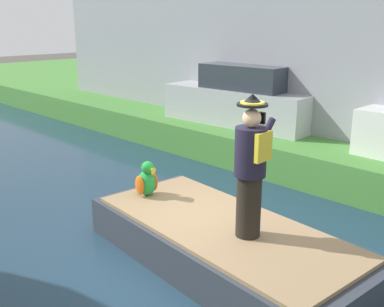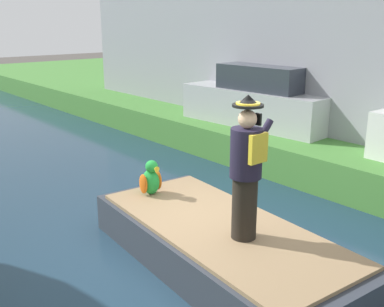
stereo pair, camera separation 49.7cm
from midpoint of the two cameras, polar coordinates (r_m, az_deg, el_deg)
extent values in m
plane|color=#4C4742|center=(6.94, -0.71, -13.13)|extent=(80.00, 80.00, 0.00)
cube|color=#1E384C|center=(6.91, -0.71, -12.76)|extent=(6.44, 48.00, 0.10)
cube|color=#333842|center=(6.52, 1.66, -11.38)|extent=(2.16, 4.34, 0.56)
cube|color=#997A56|center=(6.39, 1.68, -8.96)|extent=(1.98, 3.99, 0.05)
cylinder|color=black|center=(5.91, 4.65, -6.54)|extent=(0.32, 0.32, 0.82)
cylinder|color=black|center=(5.67, 4.81, 0.18)|extent=(0.40, 0.40, 0.62)
cube|color=gold|center=(5.53, 6.33, 0.79)|extent=(0.28, 0.06, 0.36)
sphere|color=#DBA884|center=(5.57, 4.91, 4.38)|extent=(0.23, 0.23, 0.23)
cylinder|color=black|center=(5.54, 4.96, 6.06)|extent=(0.38, 0.38, 0.03)
cone|color=black|center=(5.53, 4.97, 6.77)|extent=(0.26, 0.26, 0.12)
cylinder|color=gold|center=(5.53, 4.96, 6.31)|extent=(0.29, 0.29, 0.02)
cylinder|color=black|center=(5.77, 6.58, 2.25)|extent=(0.38, 0.09, 0.43)
cube|color=black|center=(5.63, 6.24, 4.38)|extent=(0.03, 0.08, 0.15)
ellipsoid|color=green|center=(7.36, -7.61, -3.70)|extent=(0.26, 0.32, 0.40)
sphere|color=green|center=(7.24, -7.49, -1.77)|extent=(0.20, 0.20, 0.20)
cone|color=yellow|center=(7.17, -7.00, -2.02)|extent=(0.09, 0.09, 0.09)
ellipsoid|color=orange|center=(7.28, -8.48, -3.96)|extent=(0.08, 0.20, 0.32)
ellipsoid|color=orange|center=(7.44, -6.75, -3.44)|extent=(0.08, 0.20, 0.32)
cube|color=#B7B7BC|center=(11.90, 5.19, 6.03)|extent=(1.95, 4.10, 0.90)
cube|color=#2D333D|center=(11.66, 6.04, 9.52)|extent=(1.58, 2.29, 0.60)
camera|label=1|loc=(0.25, -92.22, -0.65)|focal=42.95mm
camera|label=2|loc=(0.25, 87.78, 0.65)|focal=42.95mm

